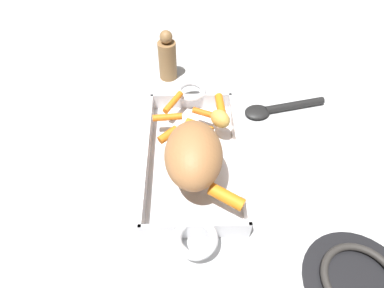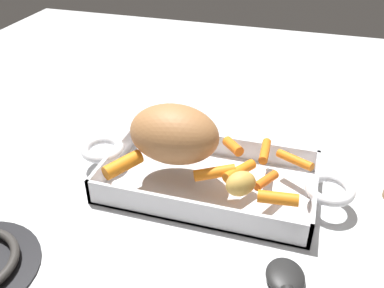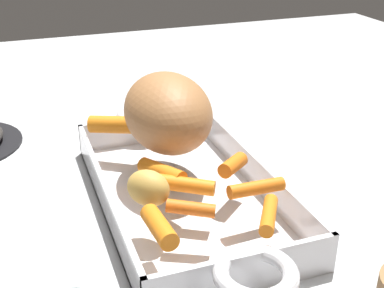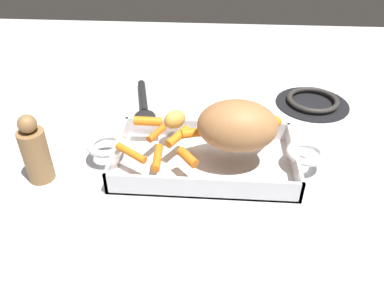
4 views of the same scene
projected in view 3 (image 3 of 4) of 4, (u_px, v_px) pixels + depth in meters
The scene contains 12 objects.
ground_plane at pixel (184, 202), 0.64m from camera, with size 1.79×1.79×0.00m, color silver.
roasting_dish at pixel (184, 191), 0.63m from camera, with size 0.47×0.20×0.05m.
pork_roast at pixel (171, 112), 0.65m from camera, with size 0.15×0.11×0.10m, color #A87042.
baby_carrot_center_left at pixel (256, 188), 0.56m from camera, with size 0.02×0.02×0.06m, color orange.
baby_carrot_long at pixel (191, 208), 0.52m from camera, with size 0.01×0.01×0.05m, color orange.
baby_carrot_northwest at pixel (113, 125), 0.70m from camera, with size 0.02×0.02×0.07m, color orange.
baby_carrot_short at pixel (233, 165), 0.60m from camera, with size 0.02×0.02×0.05m, color orange.
baby_carrot_northeast at pixel (186, 185), 0.56m from camera, with size 0.02×0.02×0.06m, color orange.
baby_carrot_center_right at pixel (269, 215), 0.51m from camera, with size 0.01×0.01×0.07m, color orange.
baby_carrot_southwest at pixel (159, 227), 0.49m from camera, with size 0.02×0.02×0.06m, color orange.
baby_carrot_southeast at pixel (162, 172), 0.59m from camera, with size 0.02×0.02×0.07m, color orange.
potato_whole at pixel (148, 188), 0.54m from camera, with size 0.05×0.04×0.04m, color gold.
Camera 3 is at (0.52, -0.18, 0.34)m, focal length 48.49 mm.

